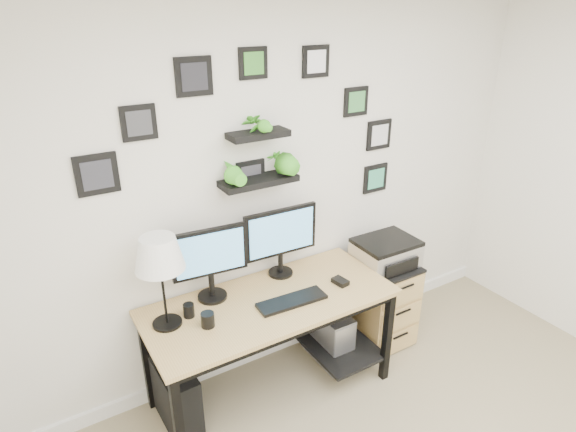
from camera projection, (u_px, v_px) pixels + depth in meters
room at (292, 338)px, 3.79m from camera, size 4.00×4.00×4.00m
desk at (273, 312)px, 3.14m from camera, size 1.60×0.70×0.75m
monitor_left at (210, 259)px, 2.95m from camera, size 0.48×0.20×0.49m
monitor_right at (281, 237)px, 3.22m from camera, size 0.53×0.18×0.49m
keyboard at (292, 301)px, 3.02m from camera, size 0.45×0.17×0.02m
mouse at (340, 282)px, 3.22m from camera, size 0.09×0.12×0.03m
table_lamp at (159, 256)px, 2.63m from camera, size 0.28×0.28×0.57m
mug at (208, 320)px, 2.79m from camera, size 0.08×0.08×0.09m
pen_cup at (189, 310)px, 2.87m from camera, size 0.07×0.07×0.09m
pc_tower_black at (176, 395)px, 3.03m from camera, size 0.20×0.43×0.42m
pc_tower_grey at (328, 335)px, 3.58m from camera, size 0.19×0.43×0.43m
file_cabinet at (379, 300)px, 3.78m from camera, size 0.43×0.53×0.67m
printer at (386, 253)px, 3.58m from camera, size 0.45×0.37×0.20m
wall_decor at (264, 144)px, 2.97m from camera, size 2.19×0.18×1.10m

